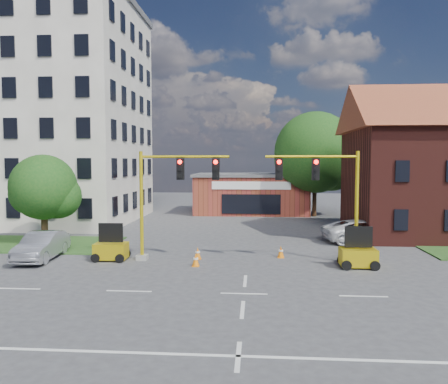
{
  "coord_description": "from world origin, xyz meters",
  "views": [
    {
      "loc": [
        0.48,
        -18.25,
        5.63
      ],
      "look_at": [
        -1.59,
        10.0,
        3.64
      ],
      "focal_mm": 35.0,
      "sensor_mm": 36.0,
      "label": 1
    }
  ],
  "objects_px": {
    "signal_mast_west": "(170,192)",
    "trailer_west": "(111,249)",
    "pickup_white": "(364,231)",
    "trailer_east": "(358,255)",
    "signal_mast_east": "(326,193)"
  },
  "relations": [
    {
      "from": "signal_mast_west",
      "to": "signal_mast_east",
      "type": "bearing_deg",
      "value": 0.0
    },
    {
      "from": "signal_mast_west",
      "to": "trailer_west",
      "type": "xyz_separation_m",
      "value": [
        -3.39,
        -0.21,
        -3.28
      ]
    },
    {
      "from": "signal_mast_west",
      "to": "signal_mast_east",
      "type": "relative_size",
      "value": 1.0
    },
    {
      "from": "signal_mast_west",
      "to": "pickup_white",
      "type": "bearing_deg",
      "value": 27.67
    },
    {
      "from": "signal_mast_west",
      "to": "trailer_east",
      "type": "bearing_deg",
      "value": -5.25
    },
    {
      "from": "signal_mast_west",
      "to": "trailer_west",
      "type": "distance_m",
      "value": 4.72
    },
    {
      "from": "signal_mast_west",
      "to": "trailer_west",
      "type": "relative_size",
      "value": 3.05
    },
    {
      "from": "trailer_east",
      "to": "pickup_white",
      "type": "distance_m",
      "value": 7.71
    },
    {
      "from": "signal_mast_east",
      "to": "trailer_west",
      "type": "distance_m",
      "value": 12.54
    },
    {
      "from": "pickup_white",
      "to": "trailer_east",
      "type": "bearing_deg",
      "value": 155.06
    },
    {
      "from": "pickup_white",
      "to": "trailer_west",
      "type": "bearing_deg",
      "value": 103.73
    },
    {
      "from": "signal_mast_east",
      "to": "trailer_east",
      "type": "xyz_separation_m",
      "value": [
        1.56,
        -0.94,
        -3.26
      ]
    },
    {
      "from": "trailer_west",
      "to": "trailer_east",
      "type": "distance_m",
      "value": 13.68
    },
    {
      "from": "signal_mast_west",
      "to": "trailer_east",
      "type": "relative_size",
      "value": 2.94
    },
    {
      "from": "signal_mast_east",
      "to": "trailer_west",
      "type": "height_order",
      "value": "signal_mast_east"
    }
  ]
}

